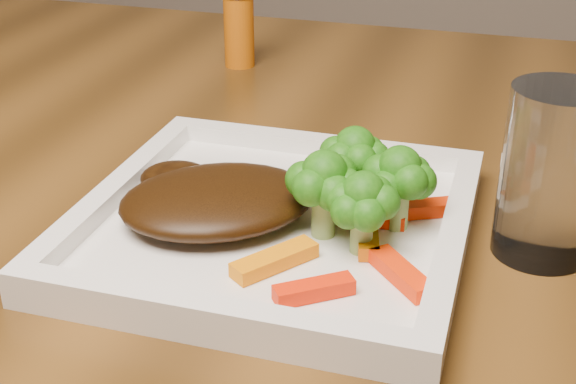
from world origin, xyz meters
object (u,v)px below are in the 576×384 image
(plate, at_px, (275,228))
(steak, at_px, (217,200))
(spice_shaker, at_px, (239,26))
(drinking_glass, at_px, (551,174))

(plate, bearing_deg, steak, -168.74)
(plate, height_order, steak, steak)
(steak, xyz_separation_m, spice_shaker, (-0.12, 0.37, 0.02))
(plate, relative_size, spice_shaker, 2.93)
(plate, relative_size, drinking_glass, 2.25)
(steak, relative_size, drinking_glass, 1.17)
(plate, xyz_separation_m, drinking_glass, (0.18, 0.03, 0.05))
(steak, bearing_deg, plate, 11.26)
(steak, height_order, drinking_glass, drinking_glass)
(plate, bearing_deg, drinking_glass, 10.11)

